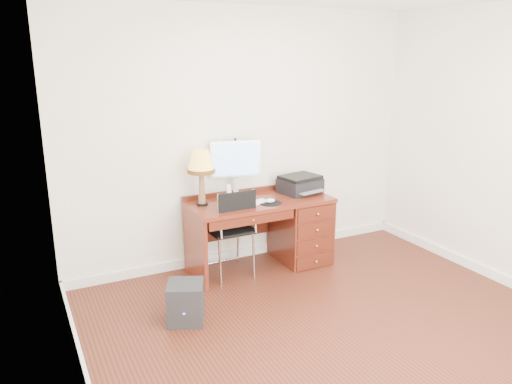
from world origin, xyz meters
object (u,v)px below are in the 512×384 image
leg_lamp (201,165)px  phone (229,198)px  equipment_box (186,302)px  chair (232,224)px  printer (300,184)px  monitor (235,162)px  desk (286,226)px

leg_lamp → phone: bearing=-11.1°
leg_lamp → phone: size_ratio=2.94×
phone → equipment_box: size_ratio=0.55×
chair → phone: bearing=76.2°
chair → equipment_box: bearing=-139.1°
printer → phone: bearing=170.4°
equipment_box → monitor: bearing=70.5°
phone → equipment_box: bearing=-142.5°
desk → chair: size_ratio=1.61×
desk → leg_lamp: (-0.92, 0.10, 0.75)m
desk → printer: bearing=18.2°
desk → chair: chair is taller
desk → equipment_box: 1.60m
printer → leg_lamp: bearing=167.4°
monitor → leg_lamp: (-0.41, -0.10, 0.03)m
monitor → chair: 0.66m
desk → equipment_box: bearing=-152.4°
printer → equipment_box: (-1.61, -0.80, -0.67)m
monitor → leg_lamp: 0.43m
monitor → chair: monitor is taller
desk → equipment_box: desk is taller
desk → leg_lamp: bearing=174.0°
printer → equipment_box: 1.92m
printer → equipment_box: size_ratio=1.38×
desk → monitor: (-0.51, 0.20, 0.72)m
printer → equipment_box: bearing=-164.6°
leg_lamp → equipment_box: size_ratio=1.61×
leg_lamp → monitor: bearing=13.7°
leg_lamp → phone: leg_lamp is taller
desk → equipment_box: (-1.41, -0.73, -0.24)m
printer → chair: size_ratio=0.52×
monitor → chair: (-0.17, -0.28, -0.57)m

